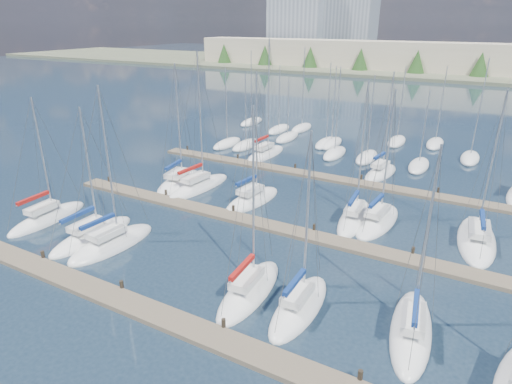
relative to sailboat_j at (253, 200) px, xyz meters
The scene contains 20 objects.
ground 39.85m from the sailboat_j, 84.38° to the left, with size 400.00×400.00×0.00m, color #203041.
dock_near 18.74m from the sailboat_j, 77.99° to the right, with size 44.00×1.93×1.10m.
dock_mid 5.83m from the sailboat_j, 47.99° to the right, with size 44.00×1.93×1.10m.
dock_far 10.43m from the sailboat_j, 68.04° to the left, with size 44.00×1.93×1.10m.
sailboat_j is the anchor object (origin of this frame).
sailboat_p 16.81m from the sailboat_j, 56.90° to the left, with size 3.46×7.43×12.35m.
sailboat_e 17.30m from the sailboat_j, 50.93° to the right, with size 2.48×7.43×11.98m.
sailboat_a 18.91m from the sailboat_j, 138.07° to the right, with size 2.90×8.16×11.63m.
sailboat_i 6.77m from the sailboat_j, behind, with size 3.42×9.28×14.72m.
sailboat_c 14.31m from the sailboat_j, 112.40° to the right, with size 3.62×8.15×13.26m.
sailboat_n 15.54m from the sailboat_j, 113.06° to the left, with size 2.95×8.72×15.42m.
sailboat_m 20.08m from the sailboat_j, ahead, with size 3.67×9.55×12.90m.
sailboat_l 12.17m from the sailboat_j, ahead, with size 3.32×8.32×12.39m.
sailboat_b 15.27m from the sailboat_j, 121.09° to the right, with size 2.56×8.23×11.47m.
sailboat_f 21.36m from the sailboat_j, 35.33° to the right, with size 3.30×8.38×11.82m.
sailboat_h 9.40m from the sailboat_j, behind, with size 4.32×8.43×13.51m.
sailboat_d 15.33m from the sailboat_j, 61.41° to the right, with size 2.99×8.04×13.01m.
sailboat_k 10.12m from the sailboat_j, ahead, with size 2.93×8.64×12.97m.
distant_boats 23.43m from the sailboat_j, 91.09° to the left, with size 36.93×20.75×13.30m.
shoreline 129.97m from the sailboat_j, 94.15° to the left, with size 400.00×60.00×38.00m.
Camera 1 is at (15.29, -13.66, 16.79)m, focal length 30.00 mm.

